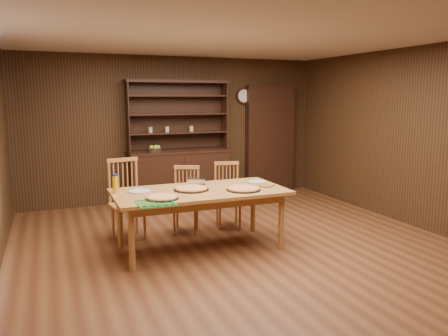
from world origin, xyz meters
name	(u,v)px	position (x,y,z in m)	size (l,w,h in m)	color
floor	(244,250)	(0.00, 0.00, 0.00)	(6.00, 6.00, 0.00)	brown
room_shell	(245,123)	(0.00, 0.00, 1.58)	(6.00, 6.00, 6.00)	beige
china_hutch	(180,169)	(0.00, 2.75, 0.60)	(1.84, 0.52, 2.17)	black
doorway	(270,139)	(1.90, 2.90, 1.05)	(1.00, 0.18, 2.10)	black
wall_clock	(244,96)	(1.35, 2.96, 1.90)	(0.30, 0.05, 0.30)	black
dining_table	(200,196)	(-0.48, 0.25, 0.68)	(2.10, 1.05, 0.75)	#AE6D3C
chair_left	(126,196)	(-1.25, 1.08, 0.57)	(0.50, 0.48, 1.07)	#B26E3D
chair_center	(186,197)	(-0.42, 1.03, 0.49)	(0.50, 0.49, 0.93)	#B26E3D
chair_right	(227,192)	(0.22, 1.05, 0.50)	(0.46, 0.45, 0.94)	#B26E3D
pizza_left	(162,197)	(-1.03, -0.03, 0.77)	(0.37, 0.37, 0.04)	black
pizza_right	(244,189)	(0.02, 0.05, 0.77)	(0.43, 0.43, 0.04)	black
pizza_center	(191,189)	(-0.58, 0.30, 0.77)	(0.43, 0.43, 0.04)	black
cooling_rack	(155,203)	(-1.15, -0.21, 0.76)	(0.38, 0.38, 0.02)	#0CA843
plate_left	(140,191)	(-1.19, 0.43, 0.76)	(0.28, 0.28, 0.02)	silver
plate_right	(257,182)	(0.39, 0.43, 0.76)	(0.25, 0.25, 0.02)	silver
foil_dish	(196,182)	(-0.42, 0.55, 0.79)	(0.22, 0.16, 0.09)	silver
juice_bottle	(115,184)	(-1.46, 0.49, 0.86)	(0.06, 0.06, 0.23)	#DCA30B
pot_holder_a	(264,186)	(0.37, 0.17, 0.76)	(0.20, 0.20, 0.02)	#AB131D
pot_holder_b	(256,184)	(0.31, 0.29, 0.76)	(0.18, 0.18, 0.01)	#AB131D
fruit_bowl	(155,149)	(-0.46, 2.69, 0.98)	(0.27, 0.27, 0.12)	black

